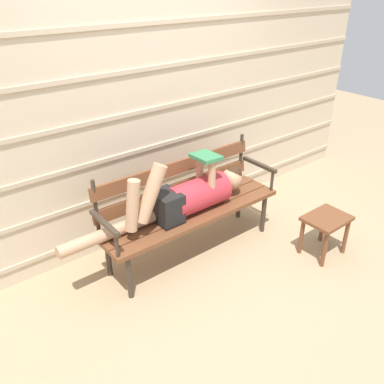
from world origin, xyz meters
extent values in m
plane|color=tan|center=(0.00, 0.00, 0.00)|extent=(12.00, 12.00, 0.00)
cube|color=beige|center=(0.00, 0.66, 1.19)|extent=(5.45, 0.06, 2.38)
cube|color=#C1AD8E|center=(0.00, 0.63, 0.17)|extent=(5.45, 0.02, 0.04)
cube|color=#C1AD8E|center=(0.00, 0.63, 0.51)|extent=(5.45, 0.02, 0.04)
cube|color=#C1AD8E|center=(0.00, 0.63, 0.85)|extent=(5.45, 0.02, 0.04)
cube|color=#C1AD8E|center=(0.00, 0.63, 1.19)|extent=(5.45, 0.02, 0.04)
cube|color=#C1AD8E|center=(0.00, 0.63, 1.53)|extent=(5.45, 0.02, 0.04)
cube|color=#C1AD8E|center=(0.00, 0.63, 1.87)|extent=(5.45, 0.02, 0.04)
cube|color=brown|center=(0.00, -0.04, 0.41)|extent=(1.67, 0.13, 0.04)
cube|color=brown|center=(0.00, 0.10, 0.41)|extent=(1.67, 0.13, 0.04)
cube|color=brown|center=(0.00, 0.25, 0.41)|extent=(1.67, 0.13, 0.04)
cube|color=brown|center=(0.00, 0.31, 0.55)|extent=(1.61, 0.05, 0.11)
cube|color=brown|center=(0.00, 0.31, 0.75)|extent=(1.61, 0.05, 0.11)
cylinder|color=#382D23|center=(-0.77, 0.31, 0.65)|extent=(0.03, 0.03, 0.45)
cylinder|color=#382D23|center=(0.77, 0.31, 0.65)|extent=(0.03, 0.03, 0.45)
cylinder|color=#382D23|center=(-0.74, -0.07, 0.20)|extent=(0.04, 0.04, 0.39)
cylinder|color=#382D23|center=(0.74, -0.07, 0.20)|extent=(0.04, 0.04, 0.39)
cylinder|color=#382D23|center=(-0.74, 0.27, 0.20)|extent=(0.04, 0.04, 0.39)
cylinder|color=#382D23|center=(0.74, 0.27, 0.20)|extent=(0.04, 0.04, 0.39)
cube|color=#382D23|center=(-0.81, 0.10, 0.63)|extent=(0.04, 0.41, 0.03)
cylinder|color=#382D23|center=(-0.81, -0.07, 0.53)|extent=(0.03, 0.03, 0.20)
cube|color=#382D23|center=(0.81, 0.10, 0.63)|extent=(0.04, 0.41, 0.03)
cylinder|color=#382D23|center=(0.81, -0.07, 0.53)|extent=(0.03, 0.03, 0.20)
cylinder|color=#B72D38|center=(0.07, 0.10, 0.56)|extent=(0.53, 0.27, 0.27)
cube|color=black|center=(-0.26, 0.10, 0.56)|extent=(0.20, 0.26, 0.24)
sphere|color=tan|center=(0.45, 0.10, 0.59)|extent=(0.19, 0.19, 0.19)
sphere|color=#382314|center=(0.47, 0.10, 0.62)|extent=(0.16, 0.16, 0.16)
cylinder|color=tan|center=(-0.44, 0.04, 0.77)|extent=(0.30, 0.11, 0.46)
cylinder|color=tan|center=(-0.60, 0.04, 0.72)|extent=(0.15, 0.09, 0.41)
cylinder|color=tan|center=(-0.75, 0.16, 0.48)|extent=(0.82, 0.10, 0.10)
cylinder|color=tan|center=(0.15, 0.02, 0.72)|extent=(0.06, 0.06, 0.31)
cylinder|color=tan|center=(0.15, 0.18, 0.72)|extent=(0.06, 0.06, 0.31)
cube|color=#337A4C|center=(0.15, 0.10, 0.89)|extent=(0.19, 0.26, 0.05)
cube|color=brown|center=(0.90, -0.63, 0.36)|extent=(0.38, 0.30, 0.03)
cylinder|color=brown|center=(0.74, -0.75, 0.17)|extent=(0.04, 0.04, 0.34)
cylinder|color=brown|center=(1.05, -0.75, 0.17)|extent=(0.04, 0.04, 0.34)
cylinder|color=brown|center=(0.74, -0.51, 0.17)|extent=(0.04, 0.04, 0.34)
cylinder|color=brown|center=(1.05, -0.51, 0.17)|extent=(0.04, 0.04, 0.34)
camera|label=1|loc=(-1.85, -2.23, 2.22)|focal=38.05mm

